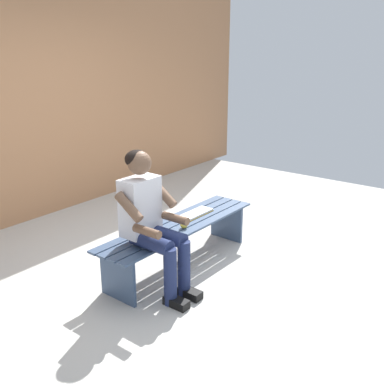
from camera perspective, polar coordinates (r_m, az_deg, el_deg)
ground_plane at (r=3.12m, az=-1.13°, el=-23.01°), size 10.00×7.00×0.04m
bench_near at (r=4.27m, az=-1.61°, el=-5.33°), size 1.86×0.48×0.43m
person_seated at (r=3.73m, az=-5.34°, el=-3.30°), size 0.50×0.69×1.24m
apple at (r=4.11m, az=-1.04°, el=-4.24°), size 0.07×0.07×0.07m
book_open at (r=4.45m, az=0.45°, el=-2.82°), size 0.41×0.16×0.02m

